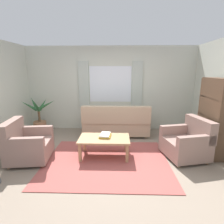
# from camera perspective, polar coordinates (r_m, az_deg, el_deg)

# --- Properties ---
(ground_plane) EXTENTS (6.24, 6.24, 0.00)m
(ground_plane) POSITION_cam_1_polar(r_m,az_deg,el_deg) (3.92, -1.73, -15.45)
(ground_plane) COLOR gray
(wall_back) EXTENTS (5.32, 0.12, 2.60)m
(wall_back) POSITION_cam_1_polar(r_m,az_deg,el_deg) (5.73, -0.48, 7.40)
(wall_back) COLOR beige
(wall_back) RESTS_ON ground_plane
(window_with_curtains) EXTENTS (1.98, 0.07, 1.40)m
(window_with_curtains) POSITION_cam_1_polar(r_m,az_deg,el_deg) (5.63, -0.51, 8.84)
(window_with_curtains) COLOR white
(area_rug) EXTENTS (2.57, 2.05, 0.01)m
(area_rug) POSITION_cam_1_polar(r_m,az_deg,el_deg) (3.92, -1.73, -15.38)
(area_rug) COLOR #9E4C47
(area_rug) RESTS_ON ground_plane
(couch) EXTENTS (1.90, 0.82, 0.92)m
(couch) POSITION_cam_1_polar(r_m,az_deg,el_deg) (5.25, 1.29, -3.53)
(couch) COLOR tan
(couch) RESTS_ON ground_plane
(armchair_left) EXTENTS (0.92, 0.93, 0.88)m
(armchair_left) POSITION_cam_1_polar(r_m,az_deg,el_deg) (4.23, -25.54, -9.32)
(armchair_left) COLOR gray
(armchair_left) RESTS_ON ground_plane
(armchair_right) EXTENTS (0.99, 1.00, 0.88)m
(armchair_right) POSITION_cam_1_polar(r_m,az_deg,el_deg) (4.26, 22.91, -8.87)
(armchair_right) COLOR gray
(armchair_right) RESTS_ON ground_plane
(coffee_table) EXTENTS (1.10, 0.64, 0.44)m
(coffee_table) POSITION_cam_1_polar(r_m,az_deg,el_deg) (3.97, -2.49, -8.98)
(coffee_table) COLOR #A87F56
(coffee_table) RESTS_ON ground_plane
(book_stack_on_table) EXTENTS (0.27, 0.35, 0.06)m
(book_stack_on_table) POSITION_cam_1_polar(r_m,az_deg,el_deg) (4.01, -2.21, -7.42)
(book_stack_on_table) COLOR gold
(book_stack_on_table) RESTS_ON coffee_table
(potted_plant) EXTENTS (0.97, 1.02, 1.14)m
(potted_plant) POSITION_cam_1_polar(r_m,az_deg,el_deg) (5.91, -22.16, -2.05)
(potted_plant) COLOR #9E6B4C
(potted_plant) RESTS_ON ground_plane
(bookshelf) EXTENTS (0.30, 0.94, 1.72)m
(bookshelf) POSITION_cam_1_polar(r_m,az_deg,el_deg) (4.58, 29.42, -2.39)
(bookshelf) COLOR brown
(bookshelf) RESTS_ON ground_plane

